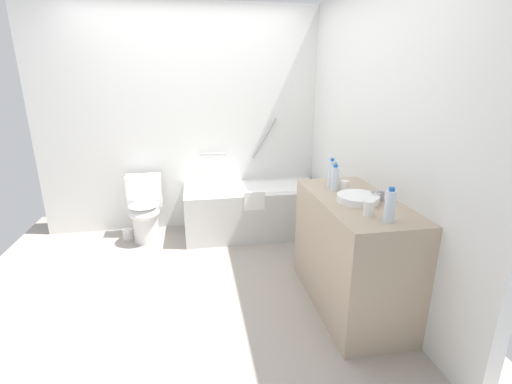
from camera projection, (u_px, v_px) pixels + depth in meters
name	position (u px, v px, depth m)	size (l,w,h in m)	color
ground_plane	(197.00, 284.00, 3.18)	(3.95, 3.95, 0.00)	#9E9389
wall_back_tiled	(189.00, 122.00, 4.13)	(3.35, 0.10, 2.52)	silver
wall_right_mirror	(371.00, 137.00, 3.05)	(0.10, 3.12, 2.52)	silver
bathtub	(252.00, 208.00, 4.16)	(1.53, 0.67, 1.30)	silver
toilet	(145.00, 209.00, 3.97)	(0.38, 0.51, 0.72)	white
vanity_counter	(351.00, 253.00, 2.79)	(0.56, 1.19, 0.89)	tan
sink_basin	(358.00, 198.00, 2.58)	(0.30, 0.30, 0.05)	white
sink_faucet	(381.00, 196.00, 2.61)	(0.11, 0.15, 0.08)	#B1B1B6
water_bottle_0	(335.00, 178.00, 2.84)	(0.06, 0.06, 0.21)	silver
water_bottle_1	(334.00, 174.00, 3.00)	(0.06, 0.06, 0.19)	silver
water_bottle_2	(331.00, 173.00, 2.93)	(0.06, 0.06, 0.24)	silver
water_bottle_3	(390.00, 206.00, 2.21)	(0.07, 0.07, 0.22)	silver
drinking_glass_0	(369.00, 208.00, 2.32)	(0.07, 0.07, 0.10)	white
drinking_glass_1	(344.00, 185.00, 2.86)	(0.07, 0.07, 0.08)	white
toilet_paper_roll	(128.00, 234.00, 4.06)	(0.11, 0.11, 0.11)	white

